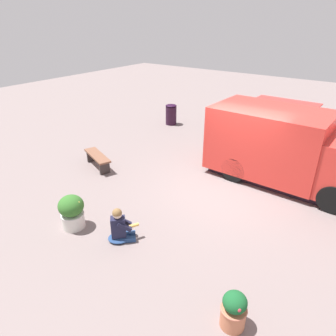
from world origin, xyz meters
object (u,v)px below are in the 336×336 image
(planter_flowering_near, at_px, (72,211))
(planter_flowering_far, at_px, (234,310))
(person_customer, at_px, (120,228))
(food_truck, at_px, (287,150))
(trash_bin, at_px, (171,114))
(plaza_bench, at_px, (97,158))

(planter_flowering_near, height_order, planter_flowering_far, planter_flowering_near)
(person_customer, bearing_deg, food_truck, 157.21)
(food_truck, xyz_separation_m, trash_bin, (-2.58, -6.13, -0.58))
(person_customer, distance_m, plaza_bench, 4.05)
(planter_flowering_near, bearing_deg, food_truck, 147.74)
(food_truck, bearing_deg, person_customer, -22.79)
(person_customer, bearing_deg, plaza_bench, -125.40)
(planter_flowering_near, xyz_separation_m, plaza_bench, (-2.67, -2.02, -0.11))
(food_truck, distance_m, planter_flowering_far, 5.73)
(planter_flowering_far, distance_m, trash_bin, 10.81)
(planter_flowering_near, bearing_deg, trash_bin, -161.27)
(planter_flowering_near, xyz_separation_m, planter_flowering_far, (0.19, 4.35, -0.10))
(planter_flowering_far, height_order, trash_bin, trash_bin)
(trash_bin, bearing_deg, food_truck, 67.19)
(plaza_bench, xyz_separation_m, trash_bin, (-5.33, -0.69, 0.14))
(plaza_bench, bearing_deg, planter_flowering_far, 65.81)
(food_truck, relative_size, planter_flowering_far, 6.85)
(person_customer, bearing_deg, planter_flowering_near, -75.92)
(planter_flowering_near, relative_size, planter_flowering_far, 1.22)
(person_customer, relative_size, planter_flowering_far, 1.19)
(food_truck, xyz_separation_m, planter_flowering_near, (5.42, -3.42, -0.61))
(planter_flowering_far, relative_size, trash_bin, 0.74)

